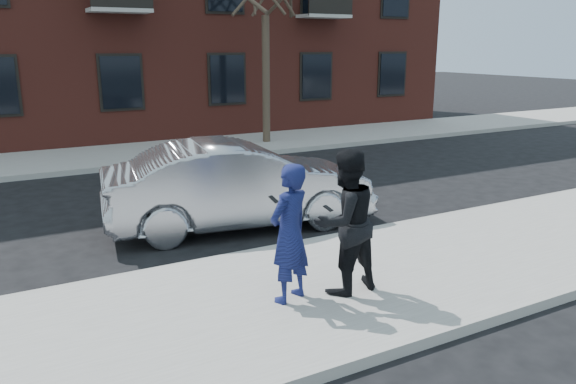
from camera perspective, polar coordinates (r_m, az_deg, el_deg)
ground at (r=8.29m, az=4.21°, el=-9.58°), size 100.00×100.00×0.00m
near_sidewalk at (r=8.07m, az=5.20°, el=-9.72°), size 50.00×3.50×0.15m
near_curb at (r=9.49m, az=-0.88°, el=-5.81°), size 50.00×0.10×0.15m
far_sidewalk at (r=18.35m, az=-15.23°, el=3.74°), size 50.00×3.50×0.15m
far_curb at (r=16.64m, az=-13.73°, el=2.74°), size 50.00×0.10×0.15m
silver_sedan at (r=10.70m, az=-4.99°, el=0.74°), size 5.25×2.51×1.66m
man_hoodie at (r=7.20m, az=0.15°, el=-4.22°), size 0.78×0.66×1.83m
man_peacoat at (r=7.48m, az=5.83°, el=-3.04°), size 1.02×0.83×1.96m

